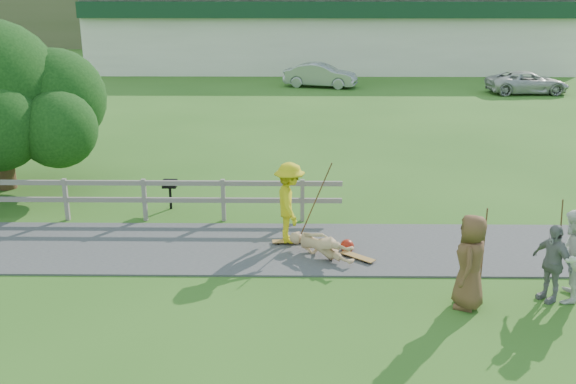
# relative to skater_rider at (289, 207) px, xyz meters

# --- Properties ---
(ground) EXTENTS (260.00, 260.00, 0.00)m
(ground) POSITION_rel_skater_rider_xyz_m (-1.69, -1.73, -0.93)
(ground) COLOR #2C5B1A
(ground) RESTS_ON ground
(path) EXTENTS (34.00, 3.00, 0.04)m
(path) POSITION_rel_skater_rider_xyz_m (-1.69, -0.23, -0.91)
(path) COLOR #363638
(path) RESTS_ON ground
(fence) EXTENTS (15.05, 0.10, 1.10)m
(fence) POSITION_rel_skater_rider_xyz_m (-6.31, 1.57, -0.21)
(fence) COLOR #635F57
(fence) RESTS_ON ground
(strip_mall) EXTENTS (32.50, 10.75, 5.10)m
(strip_mall) POSITION_rel_skater_rider_xyz_m (2.31, 33.21, 1.65)
(strip_mall) COLOR silver
(strip_mall) RESTS_ON ground
(skater_rider) EXTENTS (0.85, 1.29, 1.87)m
(skater_rider) POSITION_rel_skater_rider_xyz_m (0.00, 0.00, 0.00)
(skater_rider) COLOR gold
(skater_rider) RESTS_ON ground
(skater_fallen) EXTENTS (1.39, 1.49, 0.60)m
(skater_fallen) POSITION_rel_skater_rider_xyz_m (0.70, -0.77, -0.63)
(skater_fallen) COLOR tan
(skater_fallen) RESTS_ON ground
(spectator_a) EXTENTS (1.01, 1.09, 1.81)m
(spectator_a) POSITION_rel_skater_rider_xyz_m (5.30, -2.64, -0.03)
(spectator_a) COLOR silver
(spectator_a) RESTS_ON ground
(spectator_b) EXTENTS (0.74, 0.97, 1.54)m
(spectator_b) POSITION_rel_skater_rider_xyz_m (4.97, -2.64, -0.17)
(spectator_b) COLOR gray
(spectator_b) RESTS_ON ground
(spectator_c) EXTENTS (0.84, 1.03, 1.81)m
(spectator_c) POSITION_rel_skater_rider_xyz_m (3.35, -2.93, -0.03)
(spectator_c) COLOR brown
(spectator_c) RESTS_ON ground
(car_silver) EXTENTS (4.42, 2.47, 1.38)m
(car_silver) POSITION_rel_skater_rider_xyz_m (1.55, 23.84, -0.24)
(car_silver) COLOR #9A9CA1
(car_silver) RESTS_ON ground
(car_white) EXTENTS (4.46, 2.23, 1.21)m
(car_white) POSITION_rel_skater_rider_xyz_m (12.82, 21.66, -0.33)
(car_white) COLOR #B8B8B4
(car_white) RESTS_ON ground
(bbq) EXTENTS (0.38, 0.29, 0.80)m
(bbq) POSITION_rel_skater_rider_xyz_m (-3.21, 2.47, -0.53)
(bbq) COLOR black
(bbq) RESTS_ON ground
(longboard_rider) EXTENTS (0.81, 0.26, 0.09)m
(longboard_rider) POSITION_rel_skater_rider_xyz_m (0.00, 0.00, -0.89)
(longboard_rider) COLOR olive
(longboard_rider) RESTS_ON ground
(longboard_fallen) EXTENTS (0.76, 0.69, 0.09)m
(longboard_fallen) POSITION_rel_skater_rider_xyz_m (1.50, -0.87, -0.89)
(longboard_fallen) COLOR olive
(longboard_fallen) RESTS_ON ground
(helmet) EXTENTS (0.31, 0.31, 0.31)m
(helmet) POSITION_rel_skater_rider_xyz_m (1.30, -0.42, -0.78)
(helmet) COLOR #9E1D0D
(helmet) RESTS_ON ground
(pole_rider) EXTENTS (0.03, 0.03, 2.00)m
(pole_rider) POSITION_rel_skater_rider_xyz_m (0.60, 0.40, 0.07)
(pole_rider) COLOR #513420
(pole_rider) RESTS_ON ground
(pole_spec_left) EXTENTS (0.03, 0.03, 1.74)m
(pole_spec_left) POSITION_rel_skater_rider_xyz_m (3.76, -2.33, -0.06)
(pole_spec_left) COLOR #513420
(pole_spec_left) RESTS_ON ground
(pole_spec_right) EXTENTS (0.03, 0.03, 1.91)m
(pole_spec_right) POSITION_rel_skater_rider_xyz_m (5.22, -2.28, 0.02)
(pole_spec_right) COLOR #513420
(pole_spec_right) RESTS_ON ground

